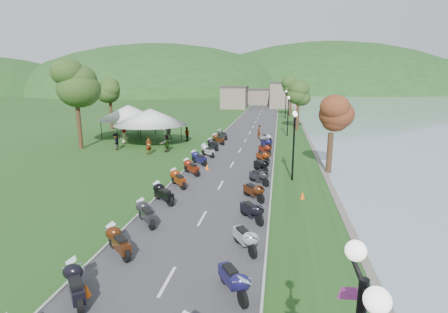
{
  "coord_description": "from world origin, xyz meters",
  "views": [
    {
      "loc": [
        3.9,
        -7.14,
        7.42
      ],
      "look_at": [
        -0.3,
        19.42,
        1.3
      ],
      "focal_mm": 28.0,
      "sensor_mm": 36.0,
      "label": 1
    }
  ],
  "objects_px": {
    "pedestrian_a": "(149,155)",
    "pedestrian_c": "(116,150)",
    "vendor_tent_main": "(151,126)",
    "pedestrian_b": "(169,139)"
  },
  "relations": [
    {
      "from": "pedestrian_a",
      "to": "pedestrian_c",
      "type": "distance_m",
      "value": 4.49
    },
    {
      "from": "vendor_tent_main",
      "to": "pedestrian_a",
      "type": "xyz_separation_m",
      "value": [
        1.79,
        -5.53,
        -2.0
      ]
    },
    {
      "from": "vendor_tent_main",
      "to": "pedestrian_c",
      "type": "relative_size",
      "value": 3.09
    },
    {
      "from": "pedestrian_a",
      "to": "pedestrian_c",
      "type": "height_order",
      "value": "pedestrian_c"
    },
    {
      "from": "vendor_tent_main",
      "to": "pedestrian_b",
      "type": "bearing_deg",
      "value": 74.44
    },
    {
      "from": "pedestrian_c",
      "to": "vendor_tent_main",
      "type": "bearing_deg",
      "value": 128.35
    },
    {
      "from": "vendor_tent_main",
      "to": "pedestrian_b",
      "type": "height_order",
      "value": "vendor_tent_main"
    },
    {
      "from": "pedestrian_a",
      "to": "pedestrian_b",
      "type": "bearing_deg",
      "value": 41.17
    },
    {
      "from": "pedestrian_a",
      "to": "pedestrian_c",
      "type": "relative_size",
      "value": 0.99
    },
    {
      "from": "vendor_tent_main",
      "to": "pedestrian_c",
      "type": "distance_m",
      "value": 5.0
    }
  ]
}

